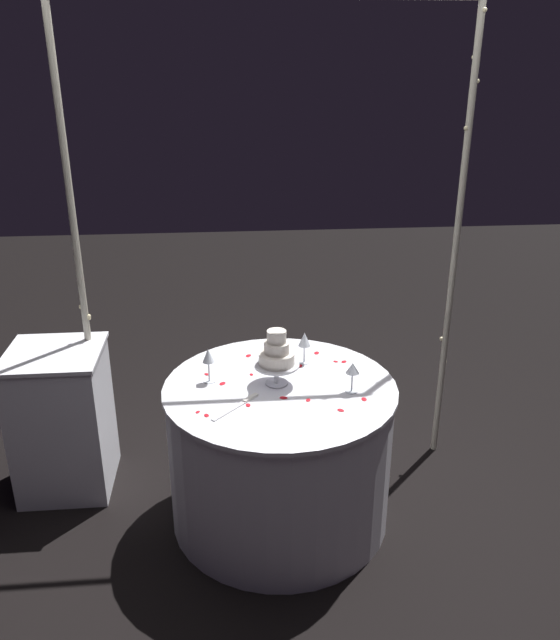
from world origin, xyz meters
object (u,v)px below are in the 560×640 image
decorative_arch (271,190)px  main_table (280,452)px  tiered_cake (277,355)px  wine_glass_0 (353,370)px  cake_knife (238,405)px  side_table (63,420)px  wine_glass_1 (304,341)px  wine_glass_2 (208,357)px

decorative_arch → main_table: decorative_arch is taller
tiered_cake → wine_glass_0: size_ratio=1.86×
main_table → decorative_arch: bearing=90.0°
decorative_arch → cake_knife: (-0.21, -0.69, -0.85)m
side_table → wine_glass_1: wine_glass_1 is taller
decorative_arch → wine_glass_0: 1.00m
decorative_arch → main_table: 1.33m
wine_glass_0 → wine_glass_2: 0.69m
wine_glass_1 → wine_glass_2: bearing=-161.1°
wine_glass_0 → cake_knife: bearing=-170.6°
side_table → wine_glass_0: wine_glass_0 is taller
wine_glass_1 → cake_knife: (-0.35, -0.42, -0.12)m
side_table → cake_knife: (0.95, -0.54, 0.35)m
side_table → tiered_cake: size_ratio=2.92×
side_table → wine_glass_0: 1.62m
tiered_cake → cake_knife: (-0.19, -0.20, -0.15)m
decorative_arch → wine_glass_2: decorative_arch is taller
wine_glass_0 → wine_glass_2: bearing=166.4°
main_table → wine_glass_1: size_ratio=6.72×
decorative_arch → side_table: size_ratio=3.07×
side_table → wine_glass_2: wine_glass_2 is taller
tiered_cake → side_table: bearing=163.3°
decorative_arch → tiered_cake: (-0.01, -0.49, -0.70)m
tiered_cake → wine_glass_0: tiered_cake is taller
main_table → side_table: (-1.15, 0.37, 0.03)m
side_table → tiered_cake: (1.14, -0.34, 0.50)m
wine_glass_2 → cake_knife: (0.13, -0.25, -0.13)m
side_table → wine_glass_2: 0.99m
wine_glass_0 → wine_glass_1: 0.38m
main_table → wine_glass_1: 0.58m
main_table → wine_glass_0: 0.60m
decorative_arch → tiered_cake: 0.85m
decorative_arch → wine_glass_0: (0.33, -0.60, -0.74)m
main_table → tiered_cake: (-0.01, 0.02, 0.53)m
cake_knife → wine_glass_1: bearing=49.8°
decorative_arch → wine_glass_2: bearing=-128.1°
decorative_arch → tiered_cake: bearing=-91.7°
wine_glass_1 → decorative_arch: bearing=119.1°
main_table → wine_glass_1: wine_glass_1 is taller
wine_glass_0 → main_table: bearing=165.8°
wine_glass_2 → cake_knife: 0.31m
wine_glass_0 → decorative_arch: bearing=119.2°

